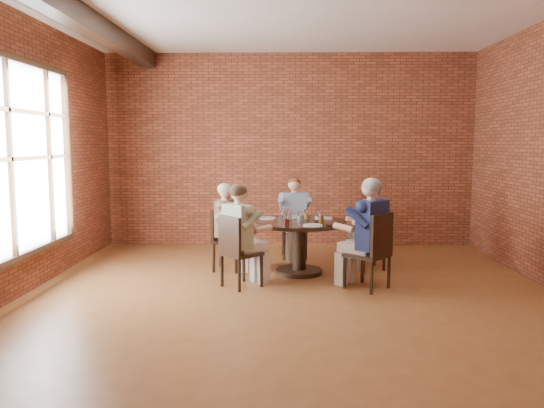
{
  "coord_description": "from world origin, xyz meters",
  "views": [
    {
      "loc": [
        -0.09,
        -5.98,
        1.83
      ],
      "look_at": [
        -0.25,
        1.0,
        1.03
      ],
      "focal_mm": 35.0,
      "sensor_mm": 36.0,
      "label": 1
    }
  ],
  "objects_px": {
    "diner_c": "(228,227)",
    "smartphone": "(330,225)",
    "dining_table": "(299,236)",
    "diner_e": "(368,234)",
    "chair_a": "(374,236)",
    "diner_a": "(370,227)",
    "chair_e": "(374,249)",
    "chair_c": "(223,237)",
    "diner_d": "(241,236)",
    "chair_d": "(236,249)",
    "diner_b": "(294,218)",
    "chair_b": "(294,226)"
  },
  "relations": [
    {
      "from": "chair_c",
      "to": "diner_c",
      "type": "distance_m",
      "value": 0.16
    },
    {
      "from": "diner_a",
      "to": "chair_b",
      "type": "xyz_separation_m",
      "value": [
        -1.08,
        0.83,
        -0.12
      ]
    },
    {
      "from": "chair_c",
      "to": "diner_e",
      "type": "xyz_separation_m",
      "value": [
        1.93,
        -0.93,
        0.21
      ]
    },
    {
      "from": "diner_b",
      "to": "diner_e",
      "type": "distance_m",
      "value": 2.0
    },
    {
      "from": "diner_a",
      "to": "chair_e",
      "type": "relative_size",
      "value": 1.26
    },
    {
      "from": "dining_table",
      "to": "chair_b",
      "type": "height_order",
      "value": "chair_b"
    },
    {
      "from": "diner_b",
      "to": "chair_a",
      "type": "bearing_deg",
      "value": -35.52
    },
    {
      "from": "diner_e",
      "to": "chair_c",
      "type": "bearing_deg",
      "value": -73.71
    },
    {
      "from": "diner_c",
      "to": "chair_e",
      "type": "xyz_separation_m",
      "value": [
        1.93,
        -0.99,
        -0.1
      ]
    },
    {
      "from": "chair_c",
      "to": "chair_a",
      "type": "bearing_deg",
      "value": -77.29
    },
    {
      "from": "diner_d",
      "to": "dining_table",
      "type": "bearing_deg",
      "value": -90.0
    },
    {
      "from": "dining_table",
      "to": "chair_e",
      "type": "bearing_deg",
      "value": -42.1
    },
    {
      "from": "dining_table",
      "to": "diner_e",
      "type": "relative_size",
      "value": 0.93
    },
    {
      "from": "chair_a",
      "to": "diner_d",
      "type": "bearing_deg",
      "value": -76.98
    },
    {
      "from": "diner_d",
      "to": "diner_c",
      "type": "bearing_deg",
      "value": -26.06
    },
    {
      "from": "chair_b",
      "to": "diner_b",
      "type": "relative_size",
      "value": 0.71
    },
    {
      "from": "chair_c",
      "to": "diner_e",
      "type": "height_order",
      "value": "diner_e"
    },
    {
      "from": "diner_c",
      "to": "smartphone",
      "type": "xyz_separation_m",
      "value": [
        1.41,
        -0.56,
        0.13
      ]
    },
    {
      "from": "diner_a",
      "to": "smartphone",
      "type": "distance_m",
      "value": 0.95
    },
    {
      "from": "chair_c",
      "to": "chair_e",
      "type": "relative_size",
      "value": 0.92
    },
    {
      "from": "dining_table",
      "to": "diner_a",
      "type": "xyz_separation_m",
      "value": [
        1.03,
        0.29,
        0.09
      ]
    },
    {
      "from": "chair_b",
      "to": "diner_c",
      "type": "height_order",
      "value": "diner_c"
    },
    {
      "from": "chair_a",
      "to": "diner_a",
      "type": "height_order",
      "value": "diner_a"
    },
    {
      "from": "diner_c",
      "to": "diner_b",
      "type": "bearing_deg",
      "value": -38.61
    },
    {
      "from": "chair_a",
      "to": "diner_e",
      "type": "xyz_separation_m",
      "value": [
        -0.26,
        -1.06,
        0.22
      ]
    },
    {
      "from": "chair_a",
      "to": "chair_b",
      "type": "relative_size",
      "value": 0.97
    },
    {
      "from": "diner_a",
      "to": "diner_d",
      "type": "relative_size",
      "value": 0.93
    },
    {
      "from": "diner_b",
      "to": "diner_c",
      "type": "height_order",
      "value": "diner_b"
    },
    {
      "from": "dining_table",
      "to": "chair_c",
      "type": "height_order",
      "value": "chair_c"
    },
    {
      "from": "diner_a",
      "to": "diner_c",
      "type": "bearing_deg",
      "value": -102.39
    },
    {
      "from": "chair_b",
      "to": "diner_c",
      "type": "bearing_deg",
      "value": -138.31
    },
    {
      "from": "diner_a",
      "to": "smartphone",
      "type": "bearing_deg",
      "value": -58.89
    },
    {
      "from": "chair_a",
      "to": "diner_b",
      "type": "relative_size",
      "value": 0.69
    },
    {
      "from": "chair_e",
      "to": "diner_e",
      "type": "xyz_separation_m",
      "value": [
        -0.07,
        0.06,
        0.18
      ]
    },
    {
      "from": "chair_c",
      "to": "diner_c",
      "type": "relative_size",
      "value": 0.71
    },
    {
      "from": "dining_table",
      "to": "chair_a",
      "type": "xyz_separation_m",
      "value": [
        1.1,
        0.31,
        -0.05
      ]
    },
    {
      "from": "chair_b",
      "to": "chair_a",
      "type": "bearing_deg",
      "value": -38.11
    },
    {
      "from": "chair_a",
      "to": "chair_c",
      "type": "relative_size",
      "value": 0.98
    },
    {
      "from": "chair_d",
      "to": "chair_e",
      "type": "distance_m",
      "value": 1.72
    },
    {
      "from": "diner_c",
      "to": "chair_e",
      "type": "distance_m",
      "value": 2.17
    },
    {
      "from": "dining_table",
      "to": "diner_d",
      "type": "height_order",
      "value": "diner_d"
    },
    {
      "from": "diner_c",
      "to": "diner_e",
      "type": "distance_m",
      "value": 2.08
    },
    {
      "from": "diner_a",
      "to": "diner_e",
      "type": "xyz_separation_m",
      "value": [
        -0.2,
        -1.04,
        0.08
      ]
    },
    {
      "from": "chair_a",
      "to": "diner_c",
      "type": "relative_size",
      "value": 0.7
    },
    {
      "from": "chair_c",
      "to": "chair_d",
      "type": "bearing_deg",
      "value": -154.02
    },
    {
      "from": "chair_b",
      "to": "chair_e",
      "type": "bearing_deg",
      "value": -66.56
    },
    {
      "from": "diner_b",
      "to": "diner_c",
      "type": "relative_size",
      "value": 1.02
    },
    {
      "from": "chair_b",
      "to": "diner_d",
      "type": "distance_m",
      "value": 1.97
    },
    {
      "from": "diner_d",
      "to": "chair_a",
      "type": "bearing_deg",
      "value": -104.35
    },
    {
      "from": "diner_b",
      "to": "chair_c",
      "type": "relative_size",
      "value": 1.43
    }
  ]
}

